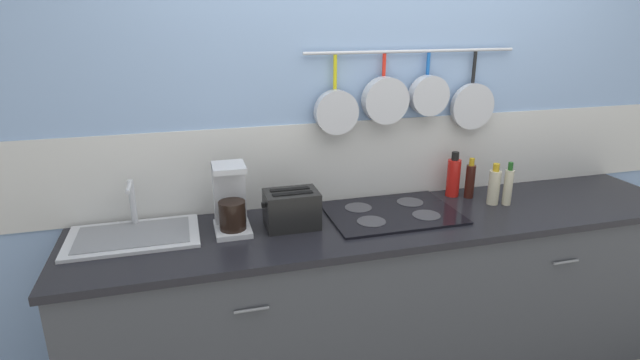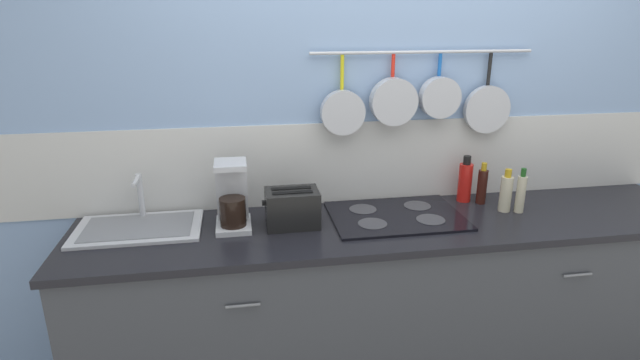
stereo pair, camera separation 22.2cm
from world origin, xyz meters
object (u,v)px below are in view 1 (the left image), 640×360
bottle_dish_soap (470,180)px  bottle_sesame_oil (494,186)px  coffee_maker (231,202)px  toaster (292,209)px  bottle_vinegar (508,186)px  bottle_hot_sauce (453,177)px

bottle_dish_soap → bottle_sesame_oil: 0.14m
coffee_maker → bottle_sesame_oil: (1.33, -0.04, -0.03)m
toaster → bottle_dish_soap: bottle_dish_soap is taller
toaster → bottle_sesame_oil: size_ratio=1.20×
coffee_maker → bottle_vinegar: (1.39, -0.07, -0.03)m
coffee_maker → toaster: size_ratio=1.19×
toaster → bottle_dish_soap: size_ratio=1.20×
coffee_maker → bottle_sesame_oil: bearing=-1.9°
bottle_hot_sauce → coffee_maker: bearing=-174.2°
coffee_maker → bottle_vinegar: coffee_maker is taller
bottle_dish_soap → coffee_maker: bearing=-176.6°
bottle_hot_sauce → bottle_sesame_oil: bearing=-50.3°
bottle_hot_sauce → bottle_dish_soap: (0.07, -0.05, -0.01)m
coffee_maker → toaster: coffee_maker is taller
bottle_sesame_oil → bottle_vinegar: (0.06, -0.03, 0.00)m
toaster → bottle_sesame_oil: bottle_sesame_oil is taller
bottle_sesame_oil → bottle_vinegar: size_ratio=0.96×
bottle_hot_sauce → bottle_vinegar: 0.28m
bottle_hot_sauce → bottle_dish_soap: 0.09m
coffee_maker → bottle_hot_sauce: coffee_maker is taller
bottle_dish_soap → bottle_sesame_oil: same height
toaster → bottle_dish_soap: 1.00m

